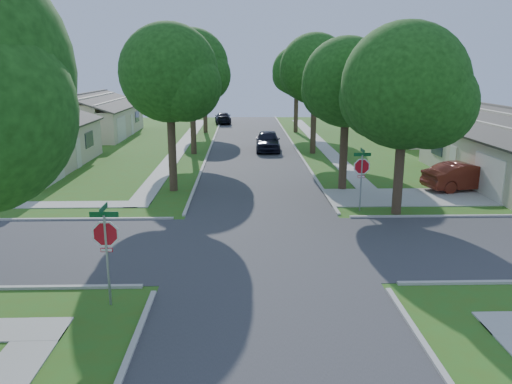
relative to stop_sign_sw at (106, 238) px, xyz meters
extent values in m
plane|color=#3D601A|center=(4.70, 4.70, -2.03)|extent=(100.00, 100.00, 0.00)
cube|color=#333335|center=(4.70, 4.70, -2.03)|extent=(7.00, 100.00, 0.02)
cube|color=#9E9B91|center=(10.80, 30.70, -2.01)|extent=(1.20, 40.00, 0.04)
cube|color=#9E9B91|center=(-1.40, 30.70, -2.01)|extent=(1.20, 40.00, 0.04)
cube|color=#9E9B91|center=(12.60, 11.80, -2.01)|extent=(8.80, 3.60, 0.05)
cube|color=gray|center=(0.00, 0.00, -0.68)|extent=(0.06, 0.06, 2.70)
cylinder|color=white|center=(0.00, 0.00, 0.12)|extent=(1.05, 0.02, 1.05)
cylinder|color=red|center=(0.00, 0.00, 0.12)|extent=(0.90, 0.03, 0.90)
cube|color=red|center=(0.00, 0.00, -0.35)|extent=(0.34, 0.03, 0.12)
cube|color=white|center=(0.00, 0.00, -0.35)|extent=(0.30, 0.03, 0.08)
cube|color=#0C5426|center=(0.00, 0.00, 0.69)|extent=(0.80, 0.02, 0.16)
cube|color=#0C5426|center=(0.00, 0.00, 0.87)|extent=(0.02, 0.80, 0.16)
cube|color=gray|center=(9.40, 9.40, -0.68)|extent=(0.06, 0.06, 2.70)
cylinder|color=white|center=(9.40, 9.40, 0.12)|extent=(1.05, 0.02, 1.05)
cylinder|color=red|center=(9.40, 9.40, 0.12)|extent=(0.90, 0.03, 0.90)
cube|color=red|center=(9.40, 9.40, -0.35)|extent=(0.34, 0.03, 0.12)
cube|color=white|center=(9.40, 9.40, -0.35)|extent=(0.30, 0.03, 0.08)
cube|color=#0C5426|center=(9.40, 9.40, 0.69)|extent=(0.80, 0.02, 0.16)
cube|color=#0C5426|center=(9.40, 9.40, 0.87)|extent=(0.02, 0.80, 0.16)
cylinder|color=#38281C|center=(9.40, 13.70, -0.05)|extent=(0.44, 0.44, 3.95)
sphere|color=#143B0E|center=(9.40, 13.70, 3.85)|extent=(4.80, 4.80, 4.80)
sphere|color=#143B0E|center=(10.24, 13.22, 3.25)|extent=(3.46, 3.46, 3.46)
sphere|color=#143B0E|center=(8.68, 14.30, 3.37)|extent=(3.26, 3.26, 3.26)
cylinder|color=#38281C|center=(9.40, 25.70, 0.12)|extent=(0.44, 0.44, 4.30)
sphere|color=#143B0E|center=(9.40, 25.70, 4.48)|extent=(5.40, 5.40, 5.40)
sphere|color=#143B0E|center=(10.35, 25.16, 3.81)|extent=(3.89, 3.89, 3.89)
sphere|color=#143B0E|center=(8.59, 26.38, 3.94)|extent=(3.67, 3.67, 3.67)
cylinder|color=#38281C|center=(9.40, 38.70, 0.07)|extent=(0.44, 0.44, 4.20)
sphere|color=#143B0E|center=(9.40, 38.70, 4.19)|extent=(5.00, 5.00, 5.00)
sphere|color=#143B0E|center=(10.28, 38.20, 3.57)|extent=(3.60, 3.60, 3.60)
sphere|color=#143B0E|center=(8.65, 39.33, 3.69)|extent=(3.40, 3.40, 3.40)
cylinder|color=#38281C|center=(0.00, 13.70, 0.09)|extent=(0.44, 0.44, 4.25)
sphere|color=#143B0E|center=(0.00, 13.70, 4.34)|extent=(5.20, 5.20, 5.20)
sphere|color=#143B0E|center=(0.91, 13.18, 3.69)|extent=(3.74, 3.74, 3.74)
sphere|color=#143B0E|center=(-0.78, 14.35, 3.82)|extent=(3.54, 3.54, 3.54)
cylinder|color=#38281C|center=(0.00, 25.70, 0.19)|extent=(0.44, 0.44, 4.44)
sphere|color=#143B0E|center=(0.00, 25.70, 4.73)|extent=(5.60, 5.60, 5.60)
sphere|color=#143B0E|center=(0.98, 25.14, 4.03)|extent=(4.03, 4.03, 4.03)
sphere|color=#143B0E|center=(-0.84, 26.40, 4.17)|extent=(3.81, 3.81, 3.81)
cylinder|color=#38281C|center=(0.00, 38.70, -0.08)|extent=(0.44, 0.44, 3.90)
sphere|color=#143B0E|center=(0.00, 38.70, 3.70)|extent=(4.60, 4.60, 4.60)
sphere|color=#143B0E|center=(0.80, 38.24, 3.13)|extent=(3.31, 3.31, 3.31)
sphere|color=#143B0E|center=(-0.69, 39.28, 3.24)|extent=(3.13, 3.13, 3.13)
cylinder|color=#38281C|center=(11.00, 8.90, -0.26)|extent=(0.44, 0.44, 3.54)
sphere|color=#143B0E|center=(11.00, 8.90, 3.83)|extent=(5.60, 5.60, 5.60)
sphere|color=#143B0E|center=(11.98, 8.34, 3.13)|extent=(4.03, 4.03, 4.03)
sphere|color=#143B0E|center=(10.16, 9.60, 3.27)|extent=(3.81, 3.81, 3.81)
cube|color=#45413B|center=(18.70, 15.70, 1.42)|extent=(4.42, 13.60, 1.56)
cube|color=silver|center=(16.67, 11.80, -0.93)|extent=(0.06, 3.20, 2.20)
cube|color=silver|center=(16.67, 16.35, -1.03)|extent=(0.06, 0.90, 2.00)
cube|color=#1E2633|center=(16.67, 18.95, -0.48)|extent=(0.06, 1.80, 1.10)
cube|color=beige|center=(20.70, 33.70, -0.63)|extent=(8.00, 13.00, 2.80)
cube|color=#45413B|center=(22.70, 33.70, 1.42)|extent=(4.42, 13.60, 1.56)
cube|color=#45413B|center=(18.70, 33.70, 1.42)|extent=(4.42, 13.60, 1.56)
cube|color=silver|center=(16.67, 29.80, -0.93)|extent=(0.06, 3.20, 2.20)
cube|color=silver|center=(16.67, 34.35, -1.03)|extent=(0.06, 0.90, 2.00)
cube|color=#1E2633|center=(16.67, 36.95, -0.48)|extent=(0.06, 1.80, 1.10)
cube|color=beige|center=(-11.30, 19.70, -0.63)|extent=(8.00, 13.00, 2.80)
cube|color=#45413B|center=(-9.30, 19.70, 1.42)|extent=(4.42, 13.60, 1.56)
cube|color=silver|center=(-7.27, 15.80, -0.93)|extent=(0.06, 3.20, 2.20)
cube|color=silver|center=(-7.27, 20.35, -1.03)|extent=(0.06, 0.90, 2.00)
cube|color=#1E2633|center=(-7.27, 22.95, -0.48)|extent=(0.06, 1.80, 1.10)
cube|color=beige|center=(-11.30, 36.70, -0.63)|extent=(8.00, 13.00, 2.80)
cube|color=#45413B|center=(-9.30, 36.70, 1.42)|extent=(4.42, 13.60, 1.56)
cube|color=#45413B|center=(-13.30, 36.70, 1.42)|extent=(4.42, 13.60, 1.56)
cube|color=silver|center=(-7.27, 32.80, -0.93)|extent=(0.06, 3.20, 2.20)
cube|color=silver|center=(-7.27, 37.35, -1.03)|extent=(0.06, 0.90, 2.00)
cube|color=#1E2633|center=(-7.27, 39.95, -0.48)|extent=(0.06, 1.80, 1.10)
imported|color=#5B1E12|center=(16.20, 13.40, -1.26)|extent=(4.91, 2.57, 1.54)
imported|color=black|center=(5.90, 27.02, -1.21)|extent=(2.08, 4.85, 1.63)
imported|color=black|center=(1.50, 47.11, -1.37)|extent=(2.20, 4.70, 1.33)
camera|label=1|loc=(3.84, -13.29, 4.65)|focal=35.00mm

